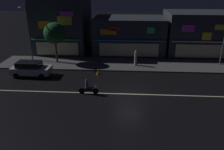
{
  "coord_description": "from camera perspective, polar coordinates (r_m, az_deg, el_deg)",
  "views": [
    {
      "loc": [
        -0.45,
        -18.52,
        9.54
      ],
      "look_at": [
        -1.79,
        2.59,
        0.84
      ],
      "focal_mm": 35.15,
      "sensor_mm": 36.0,
      "label": 1
    }
  ],
  "objects": [
    {
      "name": "storefront_right_block",
      "position": [
        33.32,
        4.39,
        10.28
      ],
      "size": [
        10.13,
        6.89,
        5.24
      ],
      "color": "#2D333D",
      "rests_on": "ground"
    },
    {
      "name": "street_tree",
      "position": [
        29.05,
        -14.74,
        10.45
      ],
      "size": [
        2.7,
        2.7,
        5.14
      ],
      "color": "#473323",
      "rests_on": "sidewalk_far"
    },
    {
      "name": "parked_car_near_kerb",
      "position": [
        26.22,
        -20.36,
        1.58
      ],
      "size": [
        4.3,
        1.98,
        1.67
      ],
      "rotation": [
        0.0,
        0.0,
        3.14
      ],
      "color": "silver",
      "rests_on": "ground"
    },
    {
      "name": "traffic_cone",
      "position": [
        25.22,
        -3.67,
        0.74
      ],
      "size": [
        0.36,
        0.36,
        0.55
      ],
      "primitive_type": "cone",
      "color": "orange",
      "rests_on": "ground"
    },
    {
      "name": "storefront_left_block",
      "position": [
        35.16,
        21.16,
        10.17
      ],
      "size": [
        9.12,
        7.59,
        6.03
      ],
      "color": "#2D333D",
      "rests_on": "ground"
    },
    {
      "name": "lane_divider_stripe",
      "position": [
        20.84,
        4.48,
        -4.96
      ],
      "size": [
        31.61,
        0.16,
        0.01
      ],
      "primitive_type": "cube",
      "color": "beige",
      "rests_on": "ground"
    },
    {
      "name": "pedestrian_on_sidewalk",
      "position": [
        27.64,
        6.18,
        4.32
      ],
      "size": [
        0.36,
        0.36,
        1.95
      ],
      "rotation": [
        0.0,
        0.0,
        2.37
      ],
      "color": "gray",
      "rests_on": "sidewalk_far"
    },
    {
      "name": "storefront_center_block",
      "position": [
        35.16,
        -12.46,
        12.72
      ],
      "size": [
        7.39,
        8.47,
        7.95
      ],
      "color": "#2D333D",
      "rests_on": "ground"
    },
    {
      "name": "ground_plane",
      "position": [
        20.84,
        4.48,
        -4.98
      ],
      "size": [
        140.0,
        140.0,
        0.0
      ],
      "primitive_type": "plane",
      "color": "black"
    },
    {
      "name": "streetlamp_west",
      "position": [
        30.63,
        -21.13,
        11.11
      ],
      "size": [
        0.44,
        1.64,
        7.12
      ],
      "color": "#47494C",
      "rests_on": "sidewalk_far"
    },
    {
      "name": "sidewalk_far",
      "position": [
        28.4,
        4.33,
        2.8
      ],
      "size": [
        33.27,
        4.9,
        0.14
      ],
      "primitive_type": "cube",
      "color": "#4C4C4F",
      "rests_on": "ground"
    },
    {
      "name": "motorcycle_opposite_lane",
      "position": [
        20.69,
        -6.27,
        -3.3
      ],
      "size": [
        1.9,
        0.6,
        1.52
      ],
      "rotation": [
        0.0,
        0.0,
        3.11
      ],
      "color": "black",
      "rests_on": "ground"
    }
  ]
}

